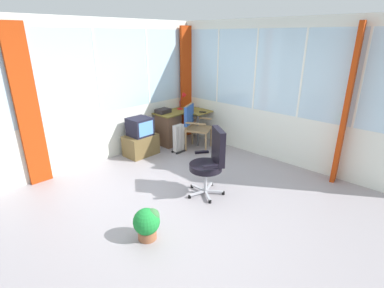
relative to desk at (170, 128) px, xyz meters
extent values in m
cube|color=gray|center=(-1.45, -2.03, -0.42)|extent=(5.59, 5.64, 0.06)
cube|color=silver|center=(-1.45, 0.32, 0.08)|extent=(4.59, 0.06, 0.94)
cube|color=silver|center=(-1.45, 0.32, 1.30)|extent=(4.50, 0.06, 1.50)
cube|color=silver|center=(-1.45, 0.32, 2.14)|extent=(4.59, 0.06, 0.18)
cube|color=white|center=(-2.60, 0.32, 1.30)|extent=(0.04, 0.07, 1.50)
cube|color=white|center=(-1.45, 0.32, 1.30)|extent=(0.04, 0.07, 1.50)
cube|color=white|center=(-0.30, 0.32, 1.30)|extent=(0.04, 0.07, 1.50)
cube|color=silver|center=(0.88, -2.03, 0.08)|extent=(0.06, 4.64, 0.94)
cube|color=silver|center=(0.88, -2.03, 1.30)|extent=(0.06, 4.54, 1.50)
cube|color=silver|center=(0.88, -2.03, 2.14)|extent=(0.06, 4.64, 0.18)
cube|color=white|center=(0.88, -3.42, 1.30)|extent=(0.07, 0.04, 1.50)
cube|color=white|center=(0.88, -2.49, 1.30)|extent=(0.07, 0.04, 1.50)
cube|color=white|center=(0.88, -1.56, 1.30)|extent=(0.07, 0.04, 1.50)
cube|color=white|center=(0.88, -0.63, 1.30)|extent=(0.07, 0.04, 1.50)
cube|color=#B4360E|center=(-2.71, 0.24, 0.87)|extent=(0.34, 0.07, 2.52)
cube|color=#B4360E|center=(0.75, 0.19, 0.87)|extent=(0.35, 0.12, 2.52)
cube|color=#B4360E|center=(0.80, -3.30, 0.87)|extent=(0.35, 0.12, 2.52)
cube|color=olive|center=(0.27, 0.01, 0.32)|extent=(1.11, 0.52, 0.02)
cube|color=olive|center=(0.57, -0.40, 0.32)|extent=(0.52, 0.32, 0.02)
cube|color=brown|center=(-0.05, 0.01, -0.04)|extent=(0.40, 0.48, 0.69)
cylinder|color=#4C4C51|center=(0.35, -0.52, -0.04)|extent=(0.04, 0.04, 0.70)
cylinder|color=#4C4C51|center=(-0.24, 0.23, -0.04)|extent=(0.04, 0.04, 0.70)
cylinder|color=red|center=(0.41, 0.09, 0.34)|extent=(0.13, 0.13, 0.02)
cylinder|color=red|center=(0.41, 0.09, 0.44)|extent=(0.02, 0.02, 0.18)
cylinder|color=red|center=(0.46, 0.06, 0.62)|extent=(0.04, 0.09, 0.17)
cone|color=red|center=(0.51, 0.02, 0.66)|extent=(0.11, 0.11, 0.12)
cube|color=black|center=(0.54, -0.49, 0.34)|extent=(0.11, 0.15, 0.02)
cube|color=#2A2324|center=(-0.09, 0.11, 0.38)|extent=(0.31, 0.24, 0.09)
cylinder|color=olive|center=(0.13, -0.95, -0.17)|extent=(0.04, 0.04, 0.43)
cylinder|color=olive|center=(0.53, -0.77, -0.17)|extent=(0.04, 0.04, 0.43)
cylinder|color=olive|center=(-0.06, -0.56, -0.17)|extent=(0.04, 0.04, 0.43)
cylinder|color=olive|center=(0.34, -0.37, -0.17)|extent=(0.04, 0.04, 0.43)
cube|color=olive|center=(0.24, -0.66, 0.06)|extent=(0.64, 0.64, 0.04)
cube|color=olive|center=(0.14, -0.46, 0.33)|extent=(0.41, 0.22, 0.49)
cube|color=#2E53A0|center=(0.14, -0.46, 0.35)|extent=(0.44, 0.25, 0.41)
cube|color=olive|center=(0.04, -0.75, 0.24)|extent=(0.22, 0.41, 0.03)
cube|color=olive|center=(0.44, -0.57, 0.24)|extent=(0.22, 0.41, 0.03)
cube|color=#B7B7BF|center=(-1.18, -2.15, -0.34)|extent=(0.19, 0.25, 0.02)
cylinder|color=black|center=(-1.26, -2.26, -0.36)|extent=(0.05, 0.05, 0.05)
cube|color=#B7B7BF|center=(-1.02, -2.14, -0.34)|extent=(0.20, 0.24, 0.02)
cylinder|color=black|center=(-0.93, -2.25, -0.36)|extent=(0.05, 0.05, 0.05)
cube|color=#B7B7BF|center=(-0.97, -1.98, -0.34)|extent=(0.28, 0.13, 0.02)
cylinder|color=black|center=(-0.84, -1.94, -0.36)|extent=(0.05, 0.05, 0.05)
cube|color=#B7B7BF|center=(-1.11, -1.89, -0.34)|extent=(0.04, 0.28, 0.02)
cylinder|color=black|center=(-1.11, -1.75, -0.36)|extent=(0.05, 0.05, 0.05)
cube|color=#B7B7BF|center=(-1.24, -1.99, -0.34)|extent=(0.28, 0.11, 0.02)
cylinder|color=black|center=(-1.37, -1.95, -0.36)|extent=(0.05, 0.05, 0.05)
cylinder|color=#B7B7BF|center=(-1.10, -2.03, -0.15)|extent=(0.05, 0.05, 0.36)
cylinder|color=black|center=(-1.10, -2.03, 0.07)|extent=(0.50, 0.50, 0.09)
cube|color=black|center=(-0.95, -2.14, 0.39)|extent=(0.32, 0.40, 0.54)
cube|color=black|center=(-0.95, -1.81, 0.20)|extent=(0.21, 0.17, 0.04)
cube|color=black|center=(-1.26, -2.25, 0.20)|extent=(0.21, 0.17, 0.04)
cube|color=brown|center=(-0.83, -0.03, -0.18)|extent=(0.65, 0.46, 0.42)
cube|color=black|center=(-0.83, -0.03, 0.22)|extent=(0.43, 0.41, 0.36)
cube|color=#5A94D8|center=(-0.83, -0.23, 0.22)|extent=(0.34, 0.02, 0.28)
cube|color=#262628|center=(-0.69, -0.03, 0.07)|extent=(0.27, 0.23, 0.07)
cube|color=silver|center=(-0.30, -0.48, -0.07)|extent=(0.02, 0.10, 0.57)
cube|color=silver|center=(-0.26, -0.48, -0.07)|extent=(0.02, 0.10, 0.57)
cube|color=silver|center=(-0.22, -0.48, -0.07)|extent=(0.02, 0.10, 0.57)
cube|color=silver|center=(-0.18, -0.48, -0.07)|extent=(0.02, 0.10, 0.57)
cube|color=silver|center=(-0.13, -0.48, -0.07)|extent=(0.02, 0.10, 0.57)
cube|color=silver|center=(-0.09, -0.48, -0.07)|extent=(0.02, 0.10, 0.57)
cube|color=black|center=(-0.20, -0.55, -0.37)|extent=(0.27, 0.03, 0.03)
cube|color=black|center=(-0.20, -0.41, -0.37)|extent=(0.27, 0.03, 0.03)
cube|color=silver|center=(-0.05, -0.48, -0.05)|extent=(0.05, 0.09, 0.40)
cylinder|color=#965839|center=(-2.39, -2.23, -0.33)|extent=(0.23, 0.23, 0.12)
sphere|color=#1E8735|center=(-2.39, -2.23, -0.15)|extent=(0.32, 0.32, 0.32)
sphere|color=#3A713D|center=(-2.32, -2.26, -0.08)|extent=(0.18, 0.18, 0.18)
camera|label=1|loc=(-4.10, -4.62, 1.93)|focal=27.06mm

